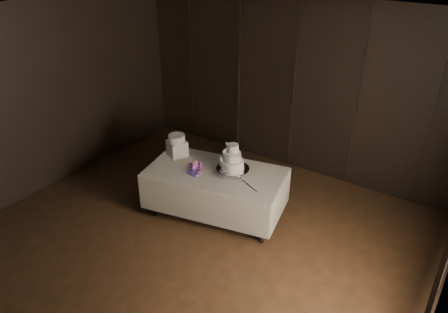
% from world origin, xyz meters
% --- Properties ---
extents(room, '(6.08, 7.08, 3.08)m').
position_xyz_m(room, '(0.00, 0.00, 1.50)').
color(room, black).
rests_on(room, ground).
extents(display_table, '(2.17, 1.44, 0.76)m').
position_xyz_m(display_table, '(-0.18, 1.46, 0.42)').
color(display_table, beige).
rests_on(display_table, ground).
extents(cake_stand, '(0.54, 0.54, 0.09)m').
position_xyz_m(cake_stand, '(0.06, 1.55, 0.81)').
color(cake_stand, silver).
rests_on(cake_stand, display_table).
extents(wedding_cake, '(0.36, 0.32, 0.38)m').
position_xyz_m(wedding_cake, '(0.04, 1.53, 1.00)').
color(wedding_cake, white).
rests_on(wedding_cake, cake_stand).
extents(bouquet, '(0.31, 0.40, 0.18)m').
position_xyz_m(bouquet, '(-0.44, 1.32, 0.82)').
color(bouquet, '#C35854').
rests_on(bouquet, display_table).
extents(box_pedestal, '(0.35, 0.35, 0.25)m').
position_xyz_m(box_pedestal, '(-0.94, 1.52, 0.89)').
color(box_pedestal, white).
rests_on(box_pedestal, display_table).
extents(small_cake, '(0.33, 0.33, 0.10)m').
position_xyz_m(small_cake, '(-0.94, 1.52, 1.06)').
color(small_cake, white).
rests_on(small_cake, box_pedestal).
extents(cake_knife, '(0.35, 0.18, 0.01)m').
position_xyz_m(cake_knife, '(0.40, 1.41, 0.77)').
color(cake_knife, silver).
rests_on(cake_knife, display_table).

